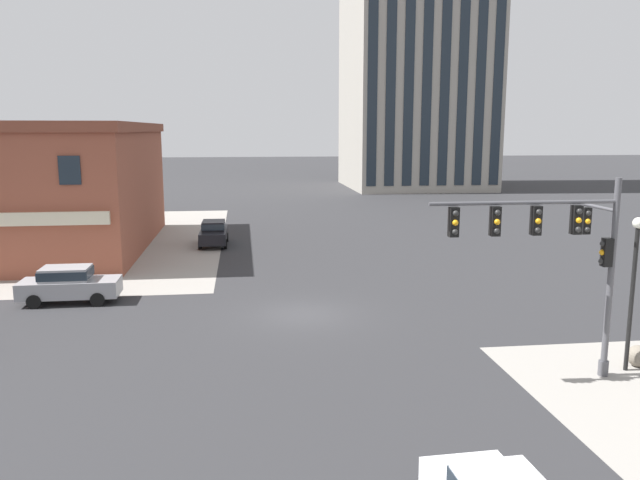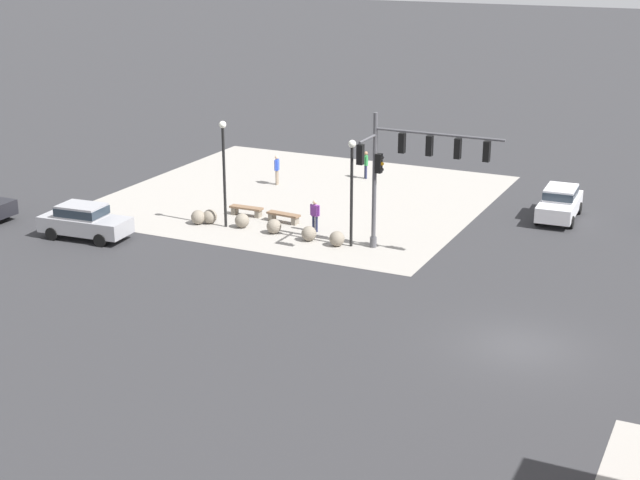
% 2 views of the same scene
% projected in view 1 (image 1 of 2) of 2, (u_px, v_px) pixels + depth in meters
% --- Properties ---
extents(ground_plane, '(320.00, 320.00, 0.00)m').
position_uv_depth(ground_plane, '(303.00, 314.00, 27.04)').
color(ground_plane, '#2D2D30').
extents(traffic_signal_main, '(6.15, 2.09, 6.41)m').
position_uv_depth(traffic_signal_main, '(565.00, 246.00, 19.55)').
color(traffic_signal_main, '#4C4C51').
rests_on(traffic_signal_main, ground).
extents(bollard_sphere_curb_a, '(0.73, 0.73, 0.73)m').
position_uv_depth(bollard_sphere_curb_a, '(638.00, 356.00, 21.03)').
color(bollard_sphere_curb_a, gray).
rests_on(bollard_sphere_curb_a, ground).
extents(street_lamp_corner_near, '(0.36, 0.36, 5.12)m').
position_uv_depth(street_lamp_corner_near, '(634.00, 275.00, 20.20)').
color(street_lamp_corner_near, black).
rests_on(street_lamp_corner_near, ground).
extents(car_main_northbound_near, '(4.41, 1.92, 1.68)m').
position_uv_depth(car_main_northbound_near, '(69.00, 283.00, 28.73)').
color(car_main_northbound_near, '#99999E').
rests_on(car_main_northbound_near, ground).
extents(car_cross_eastbound, '(1.93, 4.42, 1.68)m').
position_uv_depth(car_cross_eastbound, '(214.00, 232.00, 43.08)').
color(car_cross_eastbound, black).
rests_on(car_cross_eastbound, ground).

